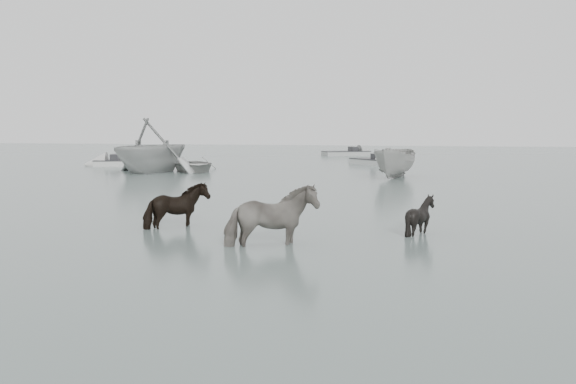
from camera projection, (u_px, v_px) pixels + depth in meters
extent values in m
plane|color=#576763|center=(249.00, 243.00, 13.74)|extent=(140.00, 140.00, 0.00)
imported|color=black|center=(271.00, 208.00, 13.28)|extent=(2.10, 1.69, 1.62)
imported|color=black|center=(177.00, 201.00, 15.68)|extent=(1.51, 1.63, 1.34)
imported|color=black|center=(420.00, 210.00, 14.86)|extent=(1.27, 1.21, 1.11)
imported|color=#A9A9A5|center=(192.00, 163.00, 35.58)|extent=(5.03, 5.49, 0.93)
imported|color=#A6A9A6|center=(152.00, 144.00, 34.50)|extent=(6.31, 6.88, 3.06)
imported|color=#A1A19D|center=(396.00, 161.00, 30.88)|extent=(2.36, 4.46, 1.63)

